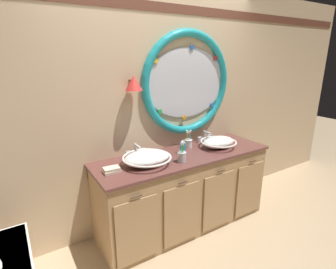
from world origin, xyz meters
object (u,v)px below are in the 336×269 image
(sink_basin_right, at_px, (218,142))
(soap_dispenser, at_px, (183,147))
(sink_basin_left, at_px, (147,158))
(toothbrush_holder_right, at_px, (188,143))
(folded_hand_towel, at_px, (112,170))
(toothbrush_holder_left, at_px, (182,156))

(sink_basin_right, bearing_deg, soap_dispenser, 171.98)
(sink_basin_left, distance_m, toothbrush_holder_right, 0.64)
(soap_dispenser, relative_size, folded_hand_towel, 0.95)
(sink_basin_left, relative_size, toothbrush_holder_right, 2.30)
(sink_basin_right, relative_size, toothbrush_holder_right, 1.99)
(soap_dispenser, bearing_deg, toothbrush_holder_left, -127.46)
(sink_basin_left, height_order, soap_dispenser, soap_dispenser)
(soap_dispenser, bearing_deg, sink_basin_right, -8.02)
(sink_basin_right, height_order, soap_dispenser, soap_dispenser)
(sink_basin_right, height_order, toothbrush_holder_right, toothbrush_holder_right)
(toothbrush_holder_left, bearing_deg, soap_dispenser, 52.54)
(toothbrush_holder_left, bearing_deg, toothbrush_holder_right, 45.10)
(sink_basin_right, distance_m, soap_dispenser, 0.46)
(sink_basin_left, relative_size, soap_dispenser, 3.24)
(sink_basin_right, distance_m, folded_hand_towel, 1.28)
(toothbrush_holder_right, xyz_separation_m, folded_hand_towel, (-0.98, -0.17, -0.03))
(soap_dispenser, bearing_deg, sink_basin_left, -172.24)
(toothbrush_holder_left, distance_m, soap_dispenser, 0.25)
(sink_basin_left, xyz_separation_m, sink_basin_right, (0.92, 0.00, -0.00))
(sink_basin_left, distance_m, toothbrush_holder_left, 0.34)
(soap_dispenser, bearing_deg, toothbrush_holder_right, 35.29)
(sink_basin_left, bearing_deg, toothbrush_holder_right, 15.54)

